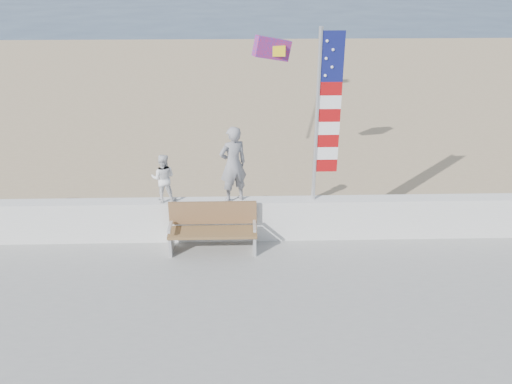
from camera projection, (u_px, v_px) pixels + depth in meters
ground at (248, 300)px, 9.95m from camera, size 220.00×220.00×0.00m
sand at (244, 137)px, 18.10m from camera, size 90.00×40.00×0.08m
seawall at (246, 219)px, 11.50m from camera, size 30.00×0.35×0.90m
adult at (233, 164)px, 10.97m from camera, size 0.69×0.59×1.60m
child at (163, 178)px, 11.05m from camera, size 0.51×0.40×1.03m
bench at (213, 227)px, 11.05m from camera, size 1.80×0.57×1.00m
flag at (324, 111)px, 10.55m from camera, size 0.50×0.08×3.50m
parafoil_kite at (273, 49)px, 13.46m from camera, size 1.02×0.59×0.69m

